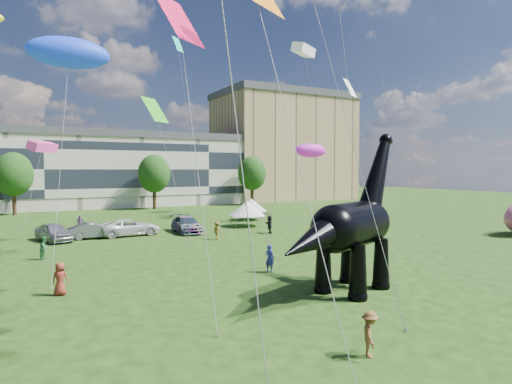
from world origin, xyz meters
name	(u,v)px	position (x,y,z in m)	size (l,w,h in m)	color
ground	(280,311)	(0.00, 0.00, 0.00)	(220.00, 220.00, 0.00)	#16330C
terrace_row	(43,172)	(-8.00, 62.00, 6.00)	(78.00, 11.00, 12.00)	beige
apartment_block	(283,149)	(40.00, 65.00, 11.00)	(28.00, 18.00, 22.00)	tan
tree_mid_left	(13,171)	(-12.00, 53.00, 6.29)	(5.20, 5.20, 9.44)	#382314
tree_mid_right	(154,171)	(8.00, 53.00, 6.29)	(5.20, 5.20, 9.44)	#382314
tree_far_right	(252,171)	(26.00, 53.00, 6.29)	(5.20, 5.20, 9.44)	#382314
dinosaur_sculpture	(349,229)	(4.72, 0.89, 3.37)	(10.67, 5.56, 8.92)	black
car_silver	(54,232)	(-8.20, 25.78, 0.84)	(1.97, 4.90, 1.67)	#A9A9AE
car_grey	(94,231)	(-4.78, 25.74, 0.75)	(1.58, 4.53, 1.49)	slate
car_white	(130,227)	(-1.43, 26.05, 0.81)	(2.69, 5.83, 1.62)	silver
car_dark	(187,225)	(4.14, 25.38, 0.81)	(2.27, 5.59, 1.62)	#595960
gazebo_near	(247,209)	(11.77, 26.76, 2.02)	(5.05, 5.05, 2.88)	white
gazebo_far	(251,205)	(15.06, 32.15, 1.93)	(4.33, 4.33, 2.75)	silver
visitors	(126,247)	(-3.92, 15.14, 0.86)	(38.18, 38.58, 1.82)	#307A44
kites	(132,71)	(-0.55, 28.02, 16.38)	(61.43, 52.32, 25.14)	#D90E44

